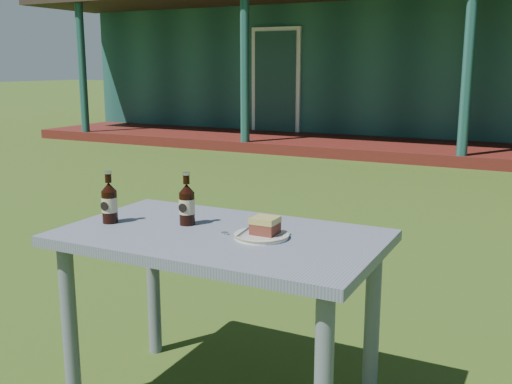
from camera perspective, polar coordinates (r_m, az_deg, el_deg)
The scene contains 9 objects.
ground at distance 3.87m, azimuth 8.74°, elevation -8.32°, with size 80.00×80.00×0.00m, color #334916.
pavilion at distance 12.91m, azimuth 22.33°, elevation 12.31°, with size 15.80×8.30×3.45m.
cafe_table at distance 2.28m, azimuth -3.40°, elevation -6.36°, with size 1.20×0.70×0.72m.
plate at distance 2.18m, azimuth 0.52°, elevation -4.16°, with size 0.20×0.20×0.01m.
cake_slice at distance 2.18m, azimuth 0.87°, elevation -3.19°, with size 0.09×0.09×0.06m.
fork at distance 2.20m, azimuth -1.12°, elevation -3.82°, with size 0.01×0.14×0.00m, color silver.
cola_bottle_near at distance 2.36m, azimuth -6.60°, elevation -1.13°, with size 0.06×0.06×0.21m.
cola_bottle_far at distance 2.44m, azimuth -13.79°, elevation -0.95°, with size 0.06×0.06×0.21m.
bottle_cap at distance 2.23m, azimuth -2.99°, elevation -3.96°, with size 0.03×0.03×0.01m, color silver.
Camera 1 is at (1.09, -3.47, 1.34)m, focal length 42.00 mm.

